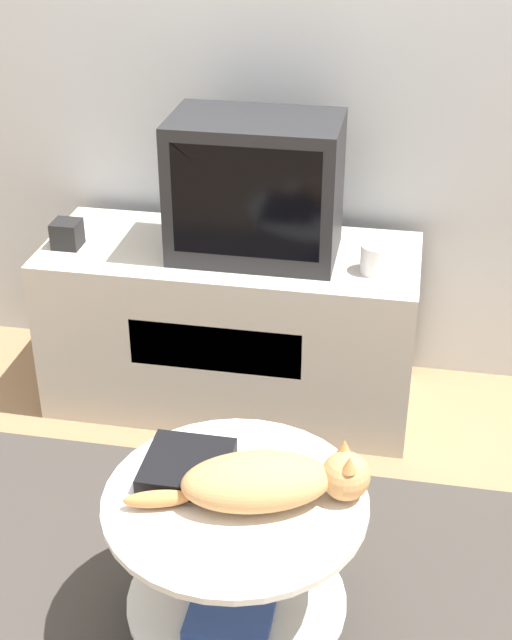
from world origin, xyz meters
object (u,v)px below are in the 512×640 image
tv (255,188)px  speaker (67,234)px  cat (270,481)px  dvd_box (187,466)px

tv → speaker: size_ratio=5.94×
tv → cat: (0.23, -1.06, -0.30)m
tv → cat: tv is taller
tv → dvd_box: 1.06m
speaker → cat: speaker is taller
speaker → dvd_box: speaker is taller
dvd_box → cat: (0.22, -0.06, 0.04)m
tv → dvd_box: (0.02, -1.00, -0.34)m
cat → speaker: bearing=114.8°
tv → dvd_box: tv is taller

